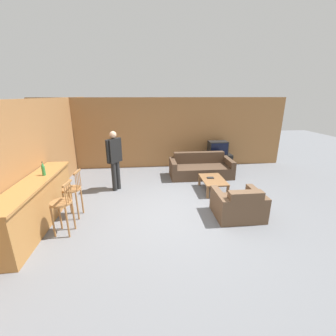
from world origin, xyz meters
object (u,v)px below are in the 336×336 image
bar_chair_near (62,206)px  coffee_table (213,181)px  tv (218,148)px  person_by_window (115,157)px  tv_unit (217,161)px  couch_far (201,168)px  bottle (43,169)px  bar_chair_mid (73,192)px  book_on_table (210,178)px  armchair_near (238,206)px

bar_chair_near → coffee_table: bar_chair_near is taller
tv → person_by_window: person_by_window is taller
bar_chair_near → tv_unit: bearing=41.8°
couch_far → tv: 1.31m
bottle → bar_chair_near: bearing=-52.2°
coffee_table → tv: 2.33m
coffee_table → bar_chair_mid: bearing=-163.0°
bar_chair_near → person_by_window: 2.32m
couch_far → bottle: (-4.08, -2.32, 0.88)m
couch_far → tv: tv is taller
couch_far → coffee_table: (0.05, -1.28, 0.05)m
book_on_table → couch_far: bearing=89.8°
tv → bottle: (-4.93, -3.17, 0.37)m
bar_chair_near → coffee_table: size_ratio=1.08×
armchair_near → tv: 3.71m
bar_chair_mid → tv: bearing=36.5°
bar_chair_near → tv: bearing=41.8°
couch_far → tv_unit: bearing=45.5°
person_by_window → coffee_table: bearing=-8.0°
coffee_table → tv_unit: size_ratio=0.96×
bar_chair_mid → couch_far: bearing=34.0°
couch_far → book_on_table: couch_far is taller
tv_unit → bottle: bottle is taller
bar_chair_near → tv_unit: 5.86m
couch_far → armchair_near: couch_far is taller
armchair_near → tv: tv is taller
coffee_table → book_on_table: book_on_table is taller
tv_unit → bottle: 5.93m
bar_chair_mid → person_by_window: 1.71m
bar_chair_near → book_on_table: bar_chair_near is taller
bottle → tv: bearing=32.8°
tv → bottle: 5.87m
couch_far → tv_unit: 1.21m
bar_chair_mid → bottle: 0.79m
coffee_table → tv_unit: tv_unit is taller
bar_chair_near → armchair_near: size_ratio=1.05×
bottle → armchair_near: bearing=-5.9°
bar_chair_mid → tv: (4.36, 3.23, 0.18)m
bar_chair_near → coffee_table: 3.99m
couch_far → book_on_table: size_ratio=10.65×
tv → person_by_window: 4.00m
bottle → book_on_table: bottle is taller
couch_far → person_by_window: bearing=-162.0°
tv → person_by_window: size_ratio=0.40×
armchair_near → book_on_table: bearing=97.9°
bottle → book_on_table: 4.29m
bottle → person_by_window: person_by_window is taller
coffee_table → tv_unit: 2.29m
tv_unit → book_on_table: size_ratio=5.45×
bar_chair_near → bottle: (-0.56, 0.72, 0.55)m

